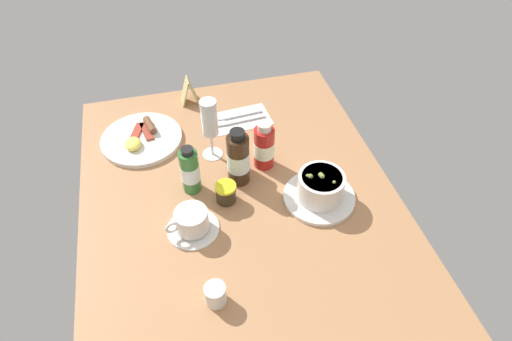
% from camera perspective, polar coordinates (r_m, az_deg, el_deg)
% --- Properties ---
extents(ground_plane, '(1.10, 0.84, 0.03)m').
position_cam_1_polar(ground_plane, '(1.18, -1.95, -4.53)').
color(ground_plane, '#A8754C').
extents(porridge_bowl, '(0.19, 0.19, 0.09)m').
position_cam_1_polar(porridge_bowl, '(1.16, 8.38, -2.33)').
color(porridge_bowl, silver).
rests_on(porridge_bowl, ground_plane).
extents(cutlery_setting, '(0.13, 0.20, 0.01)m').
position_cam_1_polar(cutlery_setting, '(1.42, -2.21, 6.75)').
color(cutlery_setting, silver).
rests_on(cutlery_setting, ground_plane).
extents(coffee_cup, '(0.13, 0.13, 0.07)m').
position_cam_1_polar(coffee_cup, '(1.10, -8.38, -6.62)').
color(coffee_cup, silver).
rests_on(coffee_cup, ground_plane).
extents(creamer_jug, '(0.05, 0.06, 0.06)m').
position_cam_1_polar(creamer_jug, '(0.99, -5.36, -15.80)').
color(creamer_jug, silver).
rests_on(creamer_jug, ground_plane).
extents(wine_glass, '(0.06, 0.06, 0.19)m').
position_cam_1_polar(wine_glass, '(1.22, -6.08, 6.45)').
color(wine_glass, white).
rests_on(wine_glass, ground_plane).
extents(jam_jar, '(0.06, 0.06, 0.06)m').
position_cam_1_polar(jam_jar, '(1.16, -3.95, -2.91)').
color(jam_jar, '#342A19').
rests_on(jam_jar, ground_plane).
extents(sauce_bottle_red, '(0.06, 0.06, 0.15)m').
position_cam_1_polar(sauce_bottle_red, '(1.22, 1.06, 3.11)').
color(sauce_bottle_red, '#B21E19').
rests_on(sauce_bottle_red, ground_plane).
extents(sauce_bottle_brown, '(0.06, 0.06, 0.17)m').
position_cam_1_polar(sauce_bottle_brown, '(1.17, -2.33, 1.53)').
color(sauce_bottle_brown, '#382314').
rests_on(sauce_bottle_brown, ground_plane).
extents(sauce_bottle_green, '(0.05, 0.05, 0.15)m').
position_cam_1_polar(sauce_bottle_green, '(1.17, -8.59, -0.05)').
color(sauce_bottle_green, '#337233').
rests_on(sauce_bottle_green, ground_plane).
extents(breakfast_plate, '(0.25, 0.25, 0.04)m').
position_cam_1_polar(breakfast_plate, '(1.38, -14.72, 4.05)').
color(breakfast_plate, silver).
rests_on(breakfast_plate, ground_plane).
extents(menu_card, '(0.06, 0.06, 0.09)m').
position_cam_1_polar(menu_card, '(1.49, -8.77, 10.24)').
color(menu_card, tan).
rests_on(menu_card, ground_plane).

